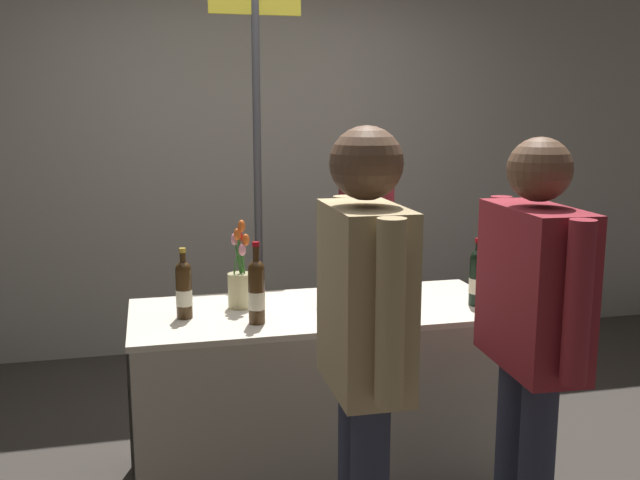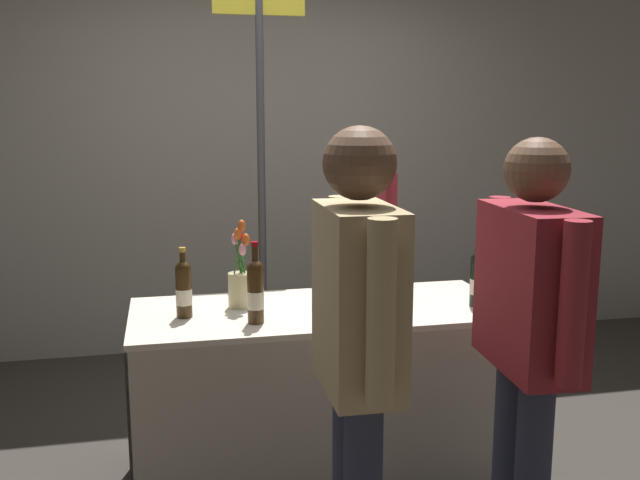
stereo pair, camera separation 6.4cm
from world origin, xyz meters
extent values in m
plane|color=#38332D|center=(0.00, 0.00, 0.00)|extent=(12.00, 12.00, 0.00)
cube|color=#9E998E|center=(0.00, 1.94, 1.45)|extent=(7.57, 0.12, 2.90)
cube|color=beige|center=(0.00, 0.00, 0.77)|extent=(1.62, 0.69, 0.02)
cube|color=#ABA392|center=(0.00, -0.34, 0.38)|extent=(1.62, 0.01, 0.76)
cube|color=#ABA392|center=(0.00, 0.34, 0.38)|extent=(1.62, 0.01, 0.76)
cube|color=#ABA392|center=(-0.80, 0.00, 0.38)|extent=(0.01, 0.69, 0.76)
cube|color=#ABA392|center=(0.80, 0.00, 0.38)|extent=(0.01, 0.69, 0.76)
cylinder|color=#38230F|center=(-0.30, -0.16, 0.90)|extent=(0.07, 0.07, 0.23)
sphere|color=#38230F|center=(-0.30, -0.16, 1.01)|extent=(0.07, 0.07, 0.07)
cylinder|color=#38230F|center=(-0.30, -0.16, 1.06)|extent=(0.03, 0.03, 0.09)
cylinder|color=maroon|center=(-0.30, -0.16, 1.11)|extent=(0.03, 0.03, 0.02)
cylinder|color=beige|center=(-0.30, -0.16, 0.88)|extent=(0.07, 0.07, 0.07)
cylinder|color=#38230F|center=(-0.58, -0.02, 0.89)|extent=(0.07, 0.07, 0.21)
sphere|color=#38230F|center=(-0.58, -0.02, 0.99)|extent=(0.06, 0.06, 0.06)
cylinder|color=#38230F|center=(-0.58, -0.02, 1.03)|extent=(0.02, 0.02, 0.07)
cylinder|color=#B7932D|center=(-0.58, -0.02, 1.07)|extent=(0.03, 0.03, 0.02)
cylinder|color=beige|center=(-0.58, -0.02, 0.87)|extent=(0.07, 0.07, 0.07)
cylinder|color=black|center=(0.36, 0.04, 0.91)|extent=(0.07, 0.07, 0.25)
sphere|color=black|center=(0.36, 0.04, 1.04)|extent=(0.07, 0.07, 0.07)
cylinder|color=black|center=(0.36, 0.04, 1.07)|extent=(0.03, 0.03, 0.07)
cylinder|color=black|center=(0.36, 0.04, 1.12)|extent=(0.03, 0.03, 0.02)
cylinder|color=beige|center=(0.36, 0.04, 0.89)|extent=(0.07, 0.07, 0.08)
cylinder|color=black|center=(0.69, -0.12, 0.89)|extent=(0.08, 0.08, 0.21)
sphere|color=black|center=(0.69, -0.12, 1.00)|extent=(0.08, 0.08, 0.08)
cylinder|color=black|center=(0.69, -0.12, 1.03)|extent=(0.03, 0.03, 0.07)
cylinder|color=maroon|center=(0.69, -0.12, 1.08)|extent=(0.04, 0.04, 0.02)
cylinder|color=beige|center=(0.69, -0.12, 0.87)|extent=(0.08, 0.08, 0.07)
cylinder|color=black|center=(0.05, 0.06, 0.90)|extent=(0.07, 0.07, 0.23)
sphere|color=black|center=(0.05, 0.06, 1.01)|extent=(0.07, 0.07, 0.07)
cylinder|color=black|center=(0.05, 0.06, 1.05)|extent=(0.03, 0.03, 0.08)
cylinder|color=black|center=(0.05, 0.06, 1.10)|extent=(0.03, 0.03, 0.02)
cylinder|color=beige|center=(0.05, 0.06, 0.88)|extent=(0.08, 0.08, 0.07)
cylinder|color=black|center=(0.09, -0.12, 0.91)|extent=(0.08, 0.08, 0.24)
sphere|color=black|center=(0.09, -0.12, 1.03)|extent=(0.08, 0.08, 0.08)
cylinder|color=black|center=(0.09, -0.12, 1.07)|extent=(0.03, 0.03, 0.08)
cylinder|color=black|center=(0.09, -0.12, 1.12)|extent=(0.04, 0.04, 0.02)
cylinder|color=beige|center=(0.09, -0.12, 0.89)|extent=(0.08, 0.08, 0.08)
cylinder|color=silver|center=(0.20, 0.24, 0.79)|extent=(0.07, 0.07, 0.00)
cylinder|color=silver|center=(0.20, 0.24, 0.83)|extent=(0.01, 0.01, 0.08)
cone|color=silver|center=(0.20, 0.24, 0.90)|extent=(0.06, 0.06, 0.07)
cylinder|color=tan|center=(-0.34, 0.09, 0.86)|extent=(0.10, 0.10, 0.15)
cylinder|color=#38722D|center=(-0.32, 0.08, 0.95)|extent=(0.02, 0.03, 0.18)
ellipsoid|color=pink|center=(-0.33, 0.07, 1.04)|extent=(0.03, 0.03, 0.05)
cylinder|color=#38722D|center=(-0.33, 0.08, 0.97)|extent=(0.04, 0.02, 0.22)
ellipsoid|color=#E05B1E|center=(-0.31, 0.08, 1.09)|extent=(0.03, 0.03, 0.05)
cylinder|color=#38722D|center=(-0.35, 0.08, 1.00)|extent=(0.05, 0.02, 0.28)
ellipsoid|color=#E05B1E|center=(-0.33, 0.08, 1.15)|extent=(0.03, 0.03, 0.05)
cylinder|color=#38722D|center=(-0.34, 0.09, 0.97)|extent=(0.04, 0.04, 0.22)
ellipsoid|color=pink|center=(-0.35, 0.11, 1.09)|extent=(0.03, 0.03, 0.05)
cylinder|color=#38722D|center=(-0.32, 0.10, 0.98)|extent=(0.03, 0.01, 0.24)
ellipsoid|color=red|center=(-0.33, 0.10, 1.10)|extent=(0.03, 0.03, 0.05)
cylinder|color=#38722D|center=(-0.33, 0.09, 0.99)|extent=(0.02, 0.02, 0.25)
ellipsoid|color=#E05B1E|center=(-0.34, 0.08, 1.11)|extent=(0.03, 0.03, 0.05)
cylinder|color=#4C4233|center=(0.45, 0.86, 0.38)|extent=(0.12, 0.12, 0.77)
cylinder|color=#4C4233|center=(0.44, 0.70, 0.38)|extent=(0.12, 0.12, 0.77)
cube|color=maroon|center=(0.44, 0.78, 1.04)|extent=(0.23, 0.41, 0.54)
sphere|color=tan|center=(0.44, 0.78, 1.43)|extent=(0.21, 0.21, 0.21)
cylinder|color=maroon|center=(0.45, 1.02, 1.06)|extent=(0.08, 0.08, 0.50)
cylinder|color=maroon|center=(0.43, 0.53, 1.06)|extent=(0.08, 0.08, 0.50)
cylinder|color=#2D3347|center=(0.54, -0.73, 0.39)|extent=(0.12, 0.12, 0.77)
cube|color=maroon|center=(0.54, -0.82, 1.05)|extent=(0.24, 0.49, 0.55)
sphere|color=brown|center=(0.54, -0.82, 1.44)|extent=(0.21, 0.21, 0.21)
cylinder|color=maroon|center=(0.52, -1.10, 1.07)|extent=(0.08, 0.08, 0.50)
cylinder|color=maroon|center=(0.56, -0.54, 1.07)|extent=(0.08, 0.08, 0.50)
cube|color=tan|center=(-0.08, -0.92, 1.08)|extent=(0.22, 0.40, 0.56)
sphere|color=brown|center=(-0.08, -0.92, 1.48)|extent=(0.22, 0.22, 0.22)
cylinder|color=tan|center=(-0.09, -1.17, 1.10)|extent=(0.08, 0.08, 0.52)
cylinder|color=tan|center=(-0.08, -0.68, 1.10)|extent=(0.08, 0.08, 0.52)
cylinder|color=#47474C|center=(-0.11, 1.01, 1.16)|extent=(0.04, 0.04, 2.32)
cube|color=yellow|center=(-0.11, 1.01, 2.21)|extent=(0.50, 0.02, 0.16)
camera|label=1|loc=(-0.70, -2.91, 1.64)|focal=39.99mm
camera|label=2|loc=(-0.64, -2.92, 1.64)|focal=39.99mm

